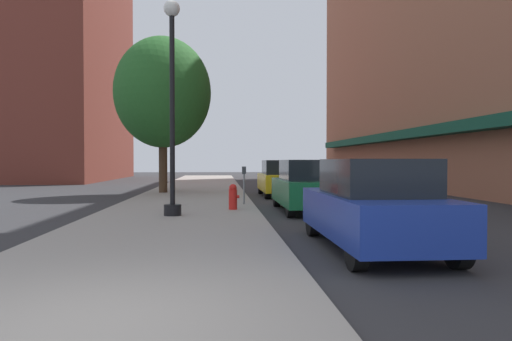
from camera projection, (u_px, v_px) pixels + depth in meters
ground_plane at (278, 194)px, 22.44m from camera, size 90.00×90.00×0.00m
sidewalk_slab at (196, 192)px, 23.12m from camera, size 4.80×50.00×0.12m
building_far_background at (78, 53)px, 39.98m from camera, size 6.80×18.00×21.92m
lamppost at (172, 104)px, 12.70m from camera, size 0.48×0.48×5.90m
fire_hydrant at (233, 197)px, 14.32m from camera, size 0.33×0.26×0.79m
parking_meter_near at (244, 180)px, 16.18m from camera, size 0.14×0.09×1.31m
tree_near at (163, 93)px, 21.96m from camera, size 4.57×4.57×7.39m
car_blue at (373, 206)px, 8.43m from camera, size 1.80×4.30×1.66m
car_green at (307, 186)px, 14.83m from camera, size 1.80×4.30×1.66m
car_yellow at (281, 179)px, 21.33m from camera, size 1.80×4.30×1.66m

